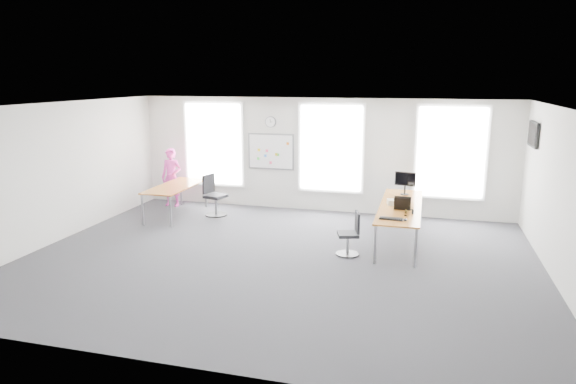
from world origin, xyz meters
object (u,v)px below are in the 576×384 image
(chair_right, at_px, (351,236))
(keyboard, at_px, (391,219))
(desk_left, at_px, (176,188))
(headphones, at_px, (409,212))
(chair_left, at_px, (214,198))
(desk_right, at_px, (401,208))
(person, at_px, (172,177))
(monitor, at_px, (405,181))

(chair_right, relative_size, keyboard, 1.94)
(desk_left, bearing_deg, headphones, -12.82)
(chair_left, height_order, keyboard, chair_left)
(keyboard, distance_m, headphones, 0.61)
(desk_right, xyz_separation_m, person, (-6.30, 1.56, 0.06))
(chair_right, height_order, keyboard, chair_right)
(keyboard, distance_m, monitor, 2.30)
(monitor, bearing_deg, desk_left, -164.42)
(chair_left, bearing_deg, headphones, -93.38)
(desk_left, relative_size, monitor, 4.00)
(person, xyz_separation_m, headphones, (6.50, -2.25, 0.04))
(headphones, bearing_deg, person, 149.95)
(monitor, bearing_deg, headphones, -72.94)
(monitor, bearing_deg, desk_right, -80.22)
(keyboard, bearing_deg, monitor, 90.48)
(monitor, bearing_deg, person, -172.91)
(desk_right, distance_m, chair_right, 1.54)
(chair_right, bearing_deg, monitor, 140.72)
(person, relative_size, keyboard, 3.52)
(desk_right, xyz_separation_m, monitor, (0.03, 1.07, 0.38))
(chair_left, bearing_deg, monitor, -73.82)
(desk_left, relative_size, person, 1.35)
(desk_right, relative_size, headphones, 19.24)
(headphones, height_order, monitor, monitor)
(desk_left, relative_size, chair_left, 2.05)
(chair_right, relative_size, monitor, 1.64)
(chair_right, xyz_separation_m, keyboard, (0.79, -0.02, 0.42))
(person, bearing_deg, chair_right, -26.91)
(desk_left, distance_m, headphones, 6.07)
(chair_left, height_order, monitor, monitor)
(chair_right, distance_m, keyboard, 0.89)
(desk_right, bearing_deg, headphones, -73.59)
(chair_right, bearing_deg, keyboard, 72.22)
(desk_right, bearing_deg, monitor, 88.22)
(desk_right, height_order, person, person)
(desk_right, height_order, headphones, headphones)
(keyboard, bearing_deg, chair_right, -176.80)
(chair_left, bearing_deg, chair_right, -104.11)
(desk_left, distance_m, person, 1.07)
(desk_right, bearing_deg, keyboard, -95.67)
(keyboard, bearing_deg, headphones, 62.59)
(chair_right, bearing_deg, headphones, 97.81)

